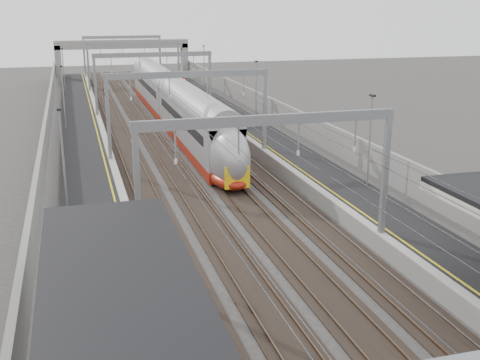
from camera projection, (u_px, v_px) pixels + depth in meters
platform_left at (87, 157)px, 49.36m from camera, size 4.00×120.00×1.00m
platform_right at (272, 146)px, 53.52m from camera, size 4.00×120.00×1.00m
tracks at (183, 156)px, 51.57m from camera, size 11.40×140.00×0.20m
overhead_line at (169, 76)px, 55.97m from camera, size 13.00×140.00×6.60m
overbridge at (122, 50)px, 100.91m from camera, size 22.00×2.20×6.90m
wall_left at (45, 147)px, 48.22m from camera, size 0.30×120.00×3.20m
wall_right at (306, 131)px, 54.05m from camera, size 0.30×120.00×3.20m
train at (176, 109)px, 62.19m from camera, size 2.79×50.84×4.41m
signal_green at (105, 99)px, 67.56m from camera, size 0.32×0.32×3.48m
signal_red_near at (181, 97)px, 68.72m from camera, size 0.32×0.32×3.48m
signal_red_far at (185, 86)px, 78.02m from camera, size 0.32×0.32×3.48m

